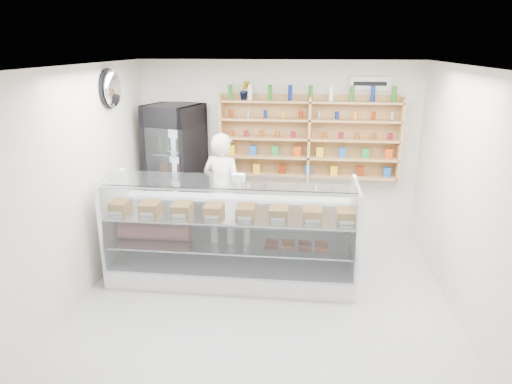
# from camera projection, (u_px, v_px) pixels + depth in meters

# --- Properties ---
(room) EXTENTS (5.00, 5.00, 5.00)m
(room) POSITION_uv_depth(u_px,v_px,m) (263.00, 196.00, 5.11)
(room) COLOR #BCBCC1
(room) RESTS_ON ground
(display_counter) EXTENTS (3.20, 0.96, 1.39)m
(display_counter) POSITION_uv_depth(u_px,v_px,m) (232.00, 253.00, 6.07)
(display_counter) COLOR white
(display_counter) RESTS_ON floor
(shop_worker) EXTENTS (0.75, 0.60, 1.78)m
(shop_worker) POSITION_uv_depth(u_px,v_px,m) (223.00, 190.00, 6.98)
(shop_worker) COLOR white
(shop_worker) RESTS_ON floor
(drinks_cooler) EXTENTS (0.96, 0.95, 2.13)m
(drinks_cooler) POSITION_uv_depth(u_px,v_px,m) (177.00, 170.00, 7.40)
(drinks_cooler) COLOR black
(drinks_cooler) RESTS_ON floor
(wall_shelving) EXTENTS (2.84, 0.28, 1.33)m
(wall_shelving) POSITION_uv_depth(u_px,v_px,m) (309.00, 139.00, 7.21)
(wall_shelving) COLOR tan
(wall_shelving) RESTS_ON back_wall
(potted_plant) EXTENTS (0.18, 0.16, 0.29)m
(potted_plant) POSITION_uv_depth(u_px,v_px,m) (245.00, 90.00, 7.09)
(potted_plant) COLOR #1E6626
(potted_plant) RESTS_ON wall_shelving
(security_mirror) EXTENTS (0.15, 0.50, 0.50)m
(security_mirror) POSITION_uv_depth(u_px,v_px,m) (112.00, 89.00, 6.15)
(security_mirror) COLOR silver
(security_mirror) RESTS_ON left_wall
(wall_sign) EXTENTS (0.62, 0.03, 0.20)m
(wall_sign) POSITION_uv_depth(u_px,v_px,m) (370.00, 84.00, 6.98)
(wall_sign) COLOR white
(wall_sign) RESTS_ON back_wall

